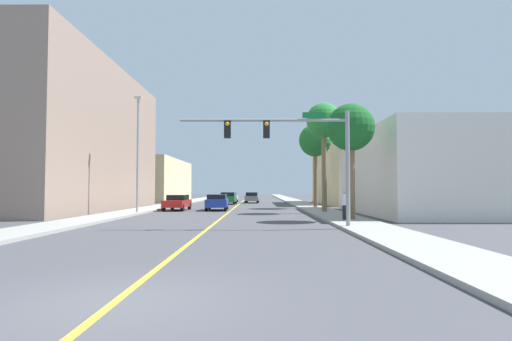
{
  "coord_description": "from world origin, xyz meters",
  "views": [
    {
      "loc": [
        2.44,
        -7.15,
        1.92
      ],
      "look_at": [
        2.25,
        24.2,
        3.29
      ],
      "focal_mm": 29.34,
      "sensor_mm": 36.0,
      "label": 1
    }
  ],
  "objects_px": {
    "traffic_signal_mast": "(295,142)",
    "pedestrian": "(345,205)",
    "car_white": "(231,197)",
    "car_gray": "(252,197)",
    "street_lamp": "(138,148)",
    "palm_far": "(315,141)",
    "palm_mid": "(324,122)",
    "car_red": "(177,202)",
    "palm_near": "(351,129)",
    "car_blue": "(217,202)",
    "car_green": "(228,198)"
  },
  "relations": [
    {
      "from": "car_white",
      "to": "car_blue",
      "type": "xyz_separation_m",
      "value": [
        0.32,
        -23.13,
        0.05
      ]
    },
    {
      "from": "traffic_signal_mast",
      "to": "car_blue",
      "type": "distance_m",
      "value": 18.28
    },
    {
      "from": "street_lamp",
      "to": "palm_far",
      "type": "relative_size",
      "value": 1.1
    },
    {
      "from": "palm_far",
      "to": "car_green",
      "type": "xyz_separation_m",
      "value": [
        -9.32,
        11.31,
        -5.78
      ]
    },
    {
      "from": "palm_mid",
      "to": "car_red",
      "type": "bearing_deg",
      "value": 160.31
    },
    {
      "from": "traffic_signal_mast",
      "to": "car_white",
      "type": "distance_m",
      "value": 40.81
    },
    {
      "from": "traffic_signal_mast",
      "to": "palm_mid",
      "type": "xyz_separation_m",
      "value": [
        3.39,
        12.64,
        2.97
      ]
    },
    {
      "from": "street_lamp",
      "to": "palm_far",
      "type": "bearing_deg",
      "value": 30.93
    },
    {
      "from": "palm_mid",
      "to": "car_blue",
      "type": "bearing_deg",
      "value": 153.09
    },
    {
      "from": "car_red",
      "to": "pedestrian",
      "type": "height_order",
      "value": "pedestrian"
    },
    {
      "from": "traffic_signal_mast",
      "to": "street_lamp",
      "type": "height_order",
      "value": "street_lamp"
    },
    {
      "from": "palm_mid",
      "to": "palm_far",
      "type": "height_order",
      "value": "palm_mid"
    },
    {
      "from": "car_blue",
      "to": "car_gray",
      "type": "height_order",
      "value": "car_gray"
    },
    {
      "from": "car_red",
      "to": "pedestrian",
      "type": "bearing_deg",
      "value": 134.15
    },
    {
      "from": "palm_mid",
      "to": "pedestrian",
      "type": "xyz_separation_m",
      "value": [
        -0.17,
        -8.68,
        -6.15
      ]
    },
    {
      "from": "palm_near",
      "to": "car_red",
      "type": "relative_size",
      "value": 1.55
    },
    {
      "from": "car_green",
      "to": "car_gray",
      "type": "xyz_separation_m",
      "value": [
        2.9,
        4.7,
        -0.03
      ]
    },
    {
      "from": "palm_mid",
      "to": "car_red",
      "type": "height_order",
      "value": "palm_mid"
    },
    {
      "from": "car_white",
      "to": "palm_near",
      "type": "bearing_deg",
      "value": -74.16
    },
    {
      "from": "palm_mid",
      "to": "car_gray",
      "type": "height_order",
      "value": "palm_mid"
    },
    {
      "from": "street_lamp",
      "to": "palm_mid",
      "type": "xyz_separation_m",
      "value": [
        14.42,
        0.86,
        2.12
      ]
    },
    {
      "from": "street_lamp",
      "to": "palm_near",
      "type": "bearing_deg",
      "value": -25.85
    },
    {
      "from": "traffic_signal_mast",
      "to": "palm_near",
      "type": "bearing_deg",
      "value": 51.11
    },
    {
      "from": "street_lamp",
      "to": "car_blue",
      "type": "relative_size",
      "value": 1.98
    },
    {
      "from": "traffic_signal_mast",
      "to": "car_red",
      "type": "distance_m",
      "value": 19.58
    },
    {
      "from": "car_blue",
      "to": "car_green",
      "type": "bearing_deg",
      "value": 88.42
    },
    {
      "from": "traffic_signal_mast",
      "to": "palm_far",
      "type": "relative_size",
      "value": 1.01
    },
    {
      "from": "street_lamp",
      "to": "palm_far",
      "type": "height_order",
      "value": "street_lamp"
    },
    {
      "from": "car_white",
      "to": "car_gray",
      "type": "bearing_deg",
      "value": -48.04
    },
    {
      "from": "car_blue",
      "to": "pedestrian",
      "type": "bearing_deg",
      "value": -58.59
    },
    {
      "from": "street_lamp",
      "to": "car_white",
      "type": "distance_m",
      "value": 29.28
    },
    {
      "from": "pedestrian",
      "to": "palm_far",
      "type": "bearing_deg",
      "value": 134.37
    },
    {
      "from": "palm_near",
      "to": "car_gray",
      "type": "xyz_separation_m",
      "value": [
        -6.37,
        32.04,
        -4.71
      ]
    },
    {
      "from": "street_lamp",
      "to": "car_blue",
      "type": "height_order",
      "value": "street_lamp"
    },
    {
      "from": "palm_far",
      "to": "car_red",
      "type": "relative_size",
      "value": 1.84
    },
    {
      "from": "traffic_signal_mast",
      "to": "palm_far",
      "type": "height_order",
      "value": "palm_far"
    },
    {
      "from": "traffic_signal_mast",
      "to": "palm_near",
      "type": "distance_m",
      "value": 6.08
    },
    {
      "from": "traffic_signal_mast",
      "to": "pedestrian",
      "type": "height_order",
      "value": "traffic_signal_mast"
    },
    {
      "from": "palm_near",
      "to": "car_red",
      "type": "distance_m",
      "value": 18.4
    },
    {
      "from": "palm_far",
      "to": "car_white",
      "type": "relative_size",
      "value": 1.79
    },
    {
      "from": "traffic_signal_mast",
      "to": "palm_far",
      "type": "bearing_deg",
      "value": 79.6
    },
    {
      "from": "car_blue",
      "to": "car_gray",
      "type": "bearing_deg",
      "value": 79.9
    },
    {
      "from": "traffic_signal_mast",
      "to": "palm_far",
      "type": "distance_m",
      "value": 21.13
    },
    {
      "from": "palm_near",
      "to": "car_gray",
      "type": "distance_m",
      "value": 33.0
    },
    {
      "from": "palm_near",
      "to": "pedestrian",
      "type": "distance_m",
      "value": 4.54
    },
    {
      "from": "traffic_signal_mast",
      "to": "car_green",
      "type": "bearing_deg",
      "value": 99.82
    },
    {
      "from": "palm_mid",
      "to": "car_red",
      "type": "xyz_separation_m",
      "value": [
        -12.37,
        4.42,
        -6.42
      ]
    },
    {
      "from": "traffic_signal_mast",
      "to": "car_white",
      "type": "bearing_deg",
      "value": 98.14
    },
    {
      "from": "car_red",
      "to": "palm_mid",
      "type": "bearing_deg",
      "value": 161.52
    },
    {
      "from": "palm_far",
      "to": "car_red",
      "type": "height_order",
      "value": "palm_far"
    }
  ]
}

